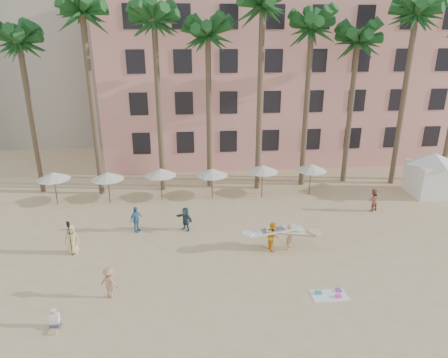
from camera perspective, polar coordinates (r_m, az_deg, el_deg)
ground at (r=21.23m, az=3.60°, el=-15.78°), size 120.00×120.00×0.00m
pink_hotel at (r=44.34m, az=7.60°, el=14.10°), size 35.00×14.00×16.00m
palm_row at (r=32.18m, az=0.59°, el=20.98°), size 44.40×5.40×16.30m
umbrella_row at (r=31.15m, az=-5.40°, el=1.03°), size 22.50×2.70×2.73m
cabana at (r=36.38m, az=27.51°, el=1.15°), size 4.54×4.54×3.50m
beach_towel at (r=21.63m, az=14.92°, el=-15.65°), size 1.81×1.02×0.14m
carrier_yellow at (r=24.74m, az=9.41°, el=-7.87°), size 3.06×1.08×1.67m
carrier_white at (r=24.55m, az=6.98°, el=-7.94°), size 3.16×1.07×1.79m
beachgoers at (r=25.35m, az=-5.76°, el=-7.20°), size 21.55×9.68×1.85m
paddle at (r=25.19m, az=-21.21°, el=-7.35°), size 0.18×0.04×2.23m
seated_man at (r=20.34m, az=-23.06°, el=-18.28°), size 0.41×0.71×0.93m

